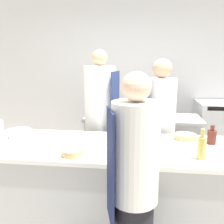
% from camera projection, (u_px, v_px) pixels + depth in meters
% --- Properties ---
extents(wall_back, '(8.00, 0.06, 2.80)m').
position_uv_depth(wall_back, '(125.00, 77.00, 4.34)').
color(wall_back, silver).
rests_on(wall_back, ground_plane).
extents(prep_counter, '(2.49, 0.87, 0.90)m').
position_uv_depth(prep_counter, '(108.00, 188.00, 2.47)').
color(prep_counter, '#B7BABC').
rests_on(prep_counter, ground_plane).
extents(pass_counter, '(1.63, 0.60, 0.90)m').
position_uv_depth(pass_counter, '(142.00, 146.00, 3.64)').
color(pass_counter, '#B7BABC').
rests_on(pass_counter, ground_plane).
extents(oven_range, '(0.86, 0.65, 1.04)m').
position_uv_depth(oven_range, '(224.00, 135.00, 3.96)').
color(oven_range, '#B7BABC').
rests_on(oven_range, ground_plane).
extents(chef_at_prep_near, '(0.37, 0.35, 1.63)m').
position_uv_depth(chef_at_prep_near, '(134.00, 190.00, 1.71)').
color(chef_at_prep_near, black).
rests_on(chef_at_prep_near, ground_plane).
extents(chef_at_stove, '(0.42, 0.40, 1.81)m').
position_uv_depth(chef_at_stove, '(101.00, 123.00, 3.15)').
color(chef_at_stove, black).
rests_on(chef_at_stove, ground_plane).
extents(chef_at_pass_far, '(0.39, 0.37, 1.71)m').
position_uv_depth(chef_at_pass_far, '(160.00, 131.00, 3.00)').
color(chef_at_pass_far, black).
rests_on(chef_at_pass_far, ground_plane).
extents(bottle_olive_oil, '(0.08, 0.08, 0.24)m').
position_uv_depth(bottle_olive_oil, '(134.00, 127.00, 2.63)').
color(bottle_olive_oil, black).
rests_on(bottle_olive_oil, prep_counter).
extents(bottle_vinegar, '(0.07, 0.07, 0.26)m').
position_uv_depth(bottle_vinegar, '(202.00, 147.00, 2.02)').
color(bottle_vinegar, '#B2A84C').
rests_on(bottle_vinegar, prep_counter).
extents(bottle_wine, '(0.09, 0.09, 0.19)m').
position_uv_depth(bottle_wine, '(212.00, 137.00, 2.40)').
color(bottle_wine, '#5B2319').
rests_on(bottle_wine, prep_counter).
extents(bowl_mixing_large, '(0.19, 0.19, 0.05)m').
position_uv_depth(bowl_mixing_large, '(73.00, 152.00, 2.12)').
color(bowl_mixing_large, tan).
rests_on(bowl_mixing_large, prep_counter).
extents(bowl_prep_small, '(0.22, 0.22, 0.08)m').
position_uv_depth(bowl_prep_small, '(20.00, 133.00, 2.63)').
color(bowl_prep_small, white).
rests_on(bowl_prep_small, prep_counter).
extents(bowl_ceramic_blue, '(0.19, 0.19, 0.08)m').
position_uv_depth(bowl_ceramic_blue, '(130.00, 149.00, 2.17)').
color(bowl_ceramic_blue, white).
rests_on(bowl_ceramic_blue, prep_counter).
extents(bowl_wooden_salad, '(0.22, 0.22, 0.05)m').
position_uv_depth(bowl_wooden_salad, '(185.00, 137.00, 2.55)').
color(bowl_wooden_salad, tan).
rests_on(bowl_wooden_salad, prep_counter).
extents(cutting_board, '(0.31, 0.19, 0.01)m').
position_uv_depth(cutting_board, '(121.00, 142.00, 2.44)').
color(cutting_board, white).
rests_on(cutting_board, prep_counter).
extents(stockpot, '(0.25, 0.25, 0.19)m').
position_uv_depth(stockpot, '(137.00, 109.00, 3.65)').
color(stockpot, '#B7BABC').
rests_on(stockpot, pass_counter).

